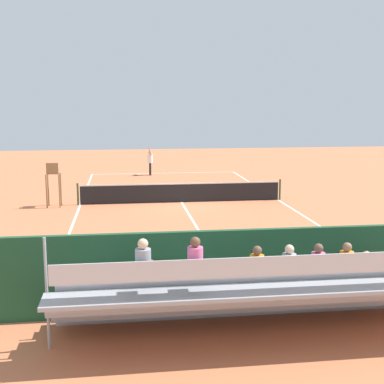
{
  "coord_description": "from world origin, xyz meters",
  "views": [
    {
      "loc": [
        2.95,
        25.96,
        5.01
      ],
      "look_at": [
        0.0,
        4.0,
        1.2
      ],
      "focal_mm": 49.49,
      "sensor_mm": 36.0,
      "label": 1
    }
  ],
  "objects": [
    {
      "name": "tennis_net",
      "position": [
        0.0,
        0.0,
        0.5
      ],
      "size": [
        10.3,
        0.1,
        1.07
      ],
      "color": "black",
      "rests_on": "ground"
    },
    {
      "name": "ground_plane",
      "position": [
        0.0,
        0.0,
        0.0
      ],
      "size": [
        60.0,
        60.0,
        0.0
      ],
      "primitive_type": "plane",
      "color": "#CC7047"
    },
    {
      "name": "tennis_ball_far",
      "position": [
        -0.7,
        -7.89,
        0.03
      ],
      "size": [
        0.07,
        0.07,
        0.07
      ],
      "primitive_type": "sphere",
      "color": "#CCDB33",
      "rests_on": "ground"
    },
    {
      "name": "umpire_chair",
      "position": [
        6.2,
        0.35,
        1.31
      ],
      "size": [
        0.67,
        0.67,
        2.14
      ],
      "color": "olive",
      "rests_on": "ground"
    },
    {
      "name": "courtside_bench",
      "position": [
        -2.8,
        13.27,
        0.56
      ],
      "size": [
        1.8,
        0.4,
        0.93
      ],
      "color": "#33383D",
      "rests_on": "ground"
    },
    {
      "name": "court_line_markings",
      "position": [
        0.0,
        -0.04,
        0.0
      ],
      "size": [
        10.1,
        22.2,
        0.01
      ],
      "color": "white",
      "rests_on": "ground"
    },
    {
      "name": "tennis_player",
      "position": [
        1.0,
        -10.1,
        1.02
      ],
      "size": [
        0.36,
        0.53,
        1.93
      ],
      "color": "black",
      "rests_on": "ground"
    },
    {
      "name": "tennis_ball_near",
      "position": [
        2.2,
        -6.99,
        0.03
      ],
      "size": [
        0.07,
        0.07,
        0.07
      ],
      "primitive_type": "sphere",
      "color": "#CCDB33",
      "rests_on": "ground"
    },
    {
      "name": "bleacher_stand",
      "position": [
        -0.04,
        15.36,
        0.96
      ],
      "size": [
        9.06,
        2.4,
        2.48
      ],
      "color": "#9EA0A5",
      "rests_on": "ground"
    },
    {
      "name": "tennis_racket",
      "position": [
        1.77,
        -10.28,
        0.01
      ],
      "size": [
        0.59,
        0.38,
        0.03
      ],
      "color": "black",
      "rests_on": "ground"
    },
    {
      "name": "equipment_bag",
      "position": [
        -1.21,
        13.4,
        0.18
      ],
      "size": [
        0.9,
        0.36,
        0.36
      ],
      "primitive_type": "cube",
      "color": "#334C8C",
      "rests_on": "ground"
    },
    {
      "name": "backdrop_wall",
      "position": [
        0.0,
        14.0,
        1.0
      ],
      "size": [
        18.0,
        0.16,
        2.0
      ],
      "primitive_type": "cube",
      "color": "#1E4C2D",
      "rests_on": "ground"
    }
  ]
}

